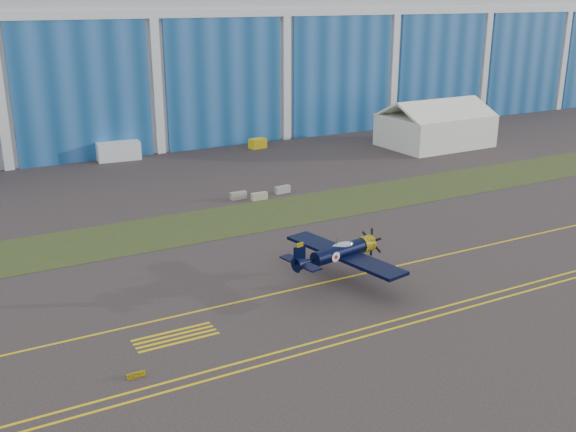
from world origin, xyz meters
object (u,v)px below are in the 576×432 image
warbird (339,252)px  shipping_container (119,151)px  tent (436,122)px  tug (258,143)px

warbird → shipping_container: 53.31m
tent → shipping_container: 49.77m
warbird → tug: warbird is taller
warbird → tent: bearing=31.0°
tug → shipping_container: bearing=164.8°
shipping_container → tug: size_ratio=2.39×
tent → shipping_container: (-47.57, 14.45, -2.44)m
tent → tug: size_ratio=6.40×
warbird → shipping_container: bearing=83.9°
shipping_container → tug: shipping_container is taller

